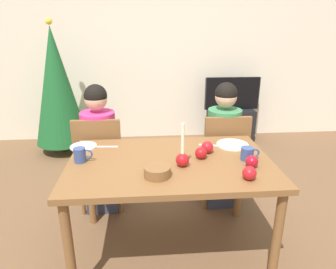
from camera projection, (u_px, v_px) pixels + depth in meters
ground_plane at (170, 249)px, 2.34m from camera, size 7.68×7.68×0.00m
back_wall at (155, 50)px, 4.33m from camera, size 6.40×0.10×2.60m
dining_table at (170, 171)px, 2.11m from camera, size 1.40×0.90×0.75m
chair_left at (100, 158)px, 2.69m from camera, size 0.40×0.40×0.90m
chair_right at (223, 155)px, 2.78m from camera, size 0.40×0.40×0.90m
person_left_child at (100, 151)px, 2.70m from camera, size 0.30×0.30×1.17m
person_right_child at (223, 147)px, 2.79m from camera, size 0.30×0.30×1.17m
tv_stand at (230, 125)px, 4.49m from camera, size 0.64×0.40×0.48m
tv at (232, 93)px, 4.34m from camera, size 0.79×0.05×0.46m
christmas_tree at (57, 87)px, 3.88m from camera, size 0.68×0.68×1.72m
candle_centerpiece at (182, 157)px, 1.98m from camera, size 0.09×0.09×0.30m
plate_left at (83, 147)px, 2.31m from camera, size 0.20×0.20×0.01m
plate_right at (232, 145)px, 2.35m from camera, size 0.25×0.25×0.01m
mug_left at (80, 155)px, 2.05m from camera, size 0.13×0.08×0.10m
mug_right at (248, 154)px, 2.08m from camera, size 0.13×0.09×0.09m
fork_left at (107, 147)px, 2.31m from camera, size 0.18×0.03×0.01m
fork_right at (210, 145)px, 2.34m from camera, size 0.18×0.06×0.01m
bowl_walnuts at (157, 172)px, 1.86m from camera, size 0.17×0.17×0.06m
apple_near_candle at (252, 161)px, 1.97m from camera, size 0.08×0.08×0.08m
apple_by_left_plate at (201, 153)px, 2.10m from camera, size 0.08×0.08×0.08m
apple_by_right_mug at (207, 147)px, 2.20m from camera, size 0.09×0.09×0.09m
apple_far_edge at (249, 173)px, 1.81m from camera, size 0.09×0.09×0.09m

